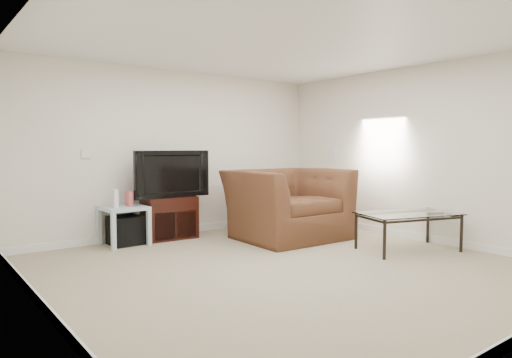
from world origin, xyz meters
TOP-DOWN VIEW (x-y plane):
  - floor at (0.00, 0.00)m, footprint 5.00×5.00m
  - ceiling at (0.00, 0.00)m, footprint 5.00×5.00m
  - wall_back at (0.00, 2.50)m, footprint 5.00×0.02m
  - wall_left at (-2.50, 0.00)m, footprint 0.02×5.00m
  - wall_right at (2.50, 0.00)m, footprint 0.02×5.00m
  - plate_back at (-1.40, 2.49)m, footprint 0.12×0.02m
  - plate_right_switch at (2.49, 1.60)m, footprint 0.02×0.09m
  - plate_right_outlet at (2.49, 1.30)m, footprint 0.02×0.08m
  - tv_stand at (-0.29, 2.28)m, footprint 0.77×0.56m
  - dvd_player at (-0.30, 2.24)m, footprint 0.40×0.29m
  - television at (-0.30, 2.25)m, footprint 1.10×0.24m
  - side_table at (-1.00, 2.22)m, footprint 0.57×0.57m
  - subwoofer at (-0.97, 2.24)m, footprint 0.43×0.43m
  - game_console at (-1.13, 2.19)m, footprint 0.07×0.18m
  - game_case at (-0.93, 2.20)m, footprint 0.06×0.16m
  - recliner at (1.10, 1.23)m, footprint 1.60×1.07m
  - coffee_table at (1.80, -0.35)m, footprint 1.40×1.05m
  - remote at (2.03, -0.59)m, footprint 0.20×0.13m

SIDE VIEW (x-z plane):
  - floor at x=0.00m, z-range 0.00..0.00m
  - subwoofer at x=-0.97m, z-range -0.02..0.39m
  - coffee_table at x=1.80m, z-range 0.00..0.49m
  - side_table at x=-1.00m, z-range 0.00..0.53m
  - plate_right_outlet at x=2.49m, z-range 0.24..0.36m
  - tv_stand at x=-0.29m, z-range 0.00..0.62m
  - remote at x=2.03m, z-range 0.49..0.51m
  - dvd_player at x=-0.30m, z-range 0.49..0.54m
  - game_case at x=-0.93m, z-range 0.53..0.74m
  - game_console at x=-1.13m, z-range 0.53..0.78m
  - recliner at x=1.10m, z-range 0.00..1.36m
  - television at x=-0.30m, z-range 0.62..1.29m
  - wall_back at x=0.00m, z-range 0.00..2.50m
  - wall_left at x=-2.50m, z-range 0.00..2.50m
  - wall_right at x=2.50m, z-range 0.00..2.50m
  - plate_back at x=-1.40m, z-range 1.19..1.31m
  - plate_right_switch at x=2.49m, z-range 1.19..1.31m
  - ceiling at x=0.00m, z-range 2.50..2.50m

